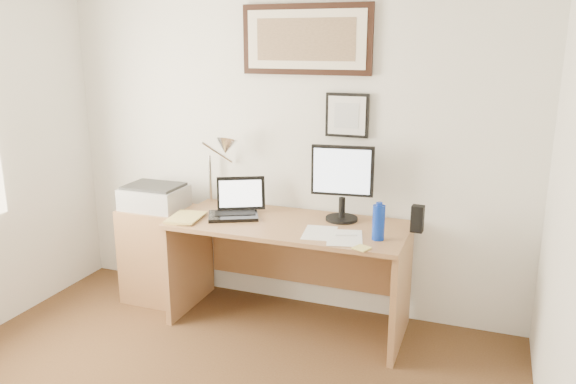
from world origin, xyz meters
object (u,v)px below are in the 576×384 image
at_px(water_bottle, 379,223).
at_px(book, 172,217).
at_px(lcd_monitor, 342,179).
at_px(printer, 154,197).
at_px(side_cabinet, 160,254).
at_px(desk, 293,251).
at_px(laptop, 236,208).

distance_m(water_bottle, book, 1.44).
distance_m(lcd_monitor, printer, 1.43).
bearing_deg(lcd_monitor, printer, -174.76).
bearing_deg(book, water_bottle, 2.72).
bearing_deg(printer, lcd_monitor, 5.24).
bearing_deg(book, side_cabinet, 139.23).
relative_size(book, desk, 0.18).
xyz_separation_m(water_bottle, book, (-1.43, -0.07, -0.10)).
bearing_deg(laptop, lcd_monitor, 11.47).
bearing_deg(printer, book, -38.86).
relative_size(water_bottle, lcd_monitor, 0.42).
xyz_separation_m(water_bottle, laptop, (-1.04, 0.15, -0.05)).
relative_size(lcd_monitor, printer, 1.18).
relative_size(desk, laptop, 3.75).
xyz_separation_m(side_cabinet, book, (0.27, -0.24, 0.40)).
relative_size(side_cabinet, printer, 1.66).
bearing_deg(desk, laptop, -171.96).
height_order(water_bottle, lcd_monitor, lcd_monitor).
distance_m(book, desk, 0.88).
distance_m(water_bottle, laptop, 1.05).
bearing_deg(water_bottle, lcd_monitor, 136.92).
xyz_separation_m(desk, laptop, (-0.40, -0.06, 0.29)).
bearing_deg(book, lcd_monitor, 17.88).
height_order(water_bottle, desk, water_bottle).
xyz_separation_m(book, printer, (-0.29, 0.23, 0.06)).
relative_size(water_bottle, desk, 0.14).
height_order(book, desk, book).
height_order(side_cabinet, desk, desk).
bearing_deg(laptop, book, -151.50).
bearing_deg(lcd_monitor, book, -162.12).
relative_size(side_cabinet, book, 2.54).
height_order(laptop, printer, laptop).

